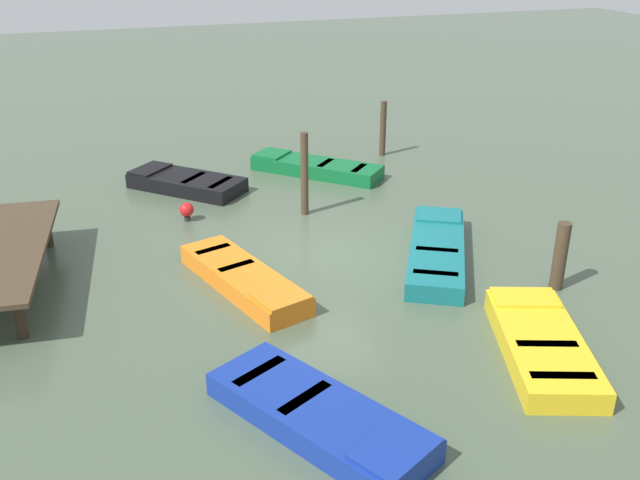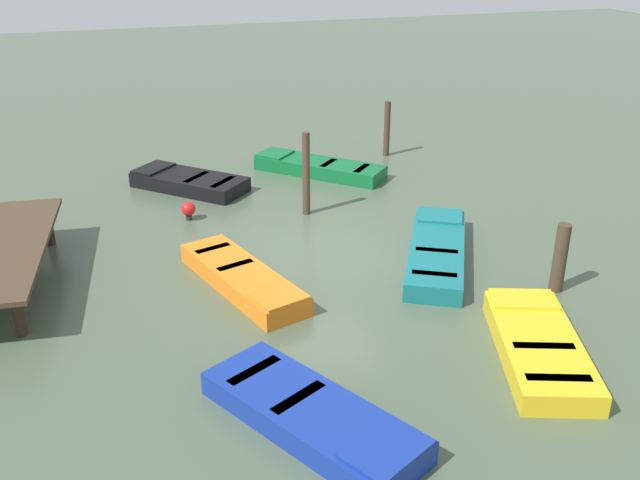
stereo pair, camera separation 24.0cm
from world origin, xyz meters
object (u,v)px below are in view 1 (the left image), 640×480
object	(u,v)px
rowboat_black	(186,182)
mooring_piling_far_left	(560,256)
rowboat_green	(315,167)
marker_buoy	(187,210)
rowboat_teal	(437,250)
rowboat_orange	(244,279)
rowboat_blue	(320,416)
mooring_piling_center	(305,174)
mooring_piling_far_right	(383,128)
rowboat_yellow	(541,344)

from	to	relation	value
rowboat_black	mooring_piling_far_left	world-z (taller)	mooring_piling_far_left
rowboat_green	marker_buoy	size ratio (longest dim) A/B	7.47
rowboat_teal	rowboat_orange	bearing A→B (deg)	118.42
rowboat_blue	marker_buoy	world-z (taller)	marker_buoy
rowboat_teal	mooring_piling_far_left	distance (m)	2.70
rowboat_black	mooring_piling_center	world-z (taller)	mooring_piling_center
mooring_piling_far_left	rowboat_teal	bearing A→B (deg)	39.25
rowboat_orange	rowboat_green	size ratio (longest dim) A/B	1.07
rowboat_black	mooring_piling_far_right	world-z (taller)	mooring_piling_far_right
rowboat_black	mooring_piling_far_left	bearing A→B (deg)	171.82
rowboat_black	rowboat_green	world-z (taller)	same
rowboat_blue	rowboat_black	size ratio (longest dim) A/B	1.18
rowboat_blue	mooring_piling_center	world-z (taller)	mooring_piling_center
rowboat_orange	mooring_piling_far_right	xyz separation A→B (m)	(7.47, -6.40, 0.67)
mooring_piling_far_right	marker_buoy	world-z (taller)	mooring_piling_far_right
rowboat_blue	mooring_piling_center	distance (m)	8.55
rowboat_yellow	marker_buoy	distance (m)	9.44
rowboat_green	mooring_piling_far_left	bearing A→B (deg)	150.71
rowboat_black	mooring_piling_far_right	xyz separation A→B (m)	(1.15, -6.56, 0.67)
mooring_piling_center	rowboat_blue	bearing A→B (deg)	163.42
rowboat_blue	mooring_piling_far_left	bearing A→B (deg)	85.19
mooring_piling_center	mooring_piling_far_right	world-z (taller)	mooring_piling_center
rowboat_blue	mooring_piling_far_right	xyz separation A→B (m)	(12.15, -6.38, 0.67)
mooring_piling_far_left	marker_buoy	distance (m)	9.02
marker_buoy	mooring_piling_center	bearing A→B (deg)	-100.33
rowboat_blue	mooring_piling_far_left	world-z (taller)	mooring_piling_far_left
rowboat_teal	rowboat_green	xyz separation A→B (m)	(6.46, 0.67, 0.00)
rowboat_green	mooring_piling_center	bearing A→B (deg)	111.51
rowboat_teal	rowboat_black	bearing A→B (deg)	64.85
mooring_piling_far_right	rowboat_green	bearing A→B (deg)	111.99
rowboat_teal	rowboat_yellow	size ratio (longest dim) A/B	1.17
rowboat_blue	rowboat_green	world-z (taller)	same
rowboat_teal	marker_buoy	distance (m)	6.39
mooring_piling_far_left	mooring_piling_center	distance (m)	6.68
rowboat_yellow	rowboat_black	size ratio (longest dim) A/B	1.10
rowboat_black	marker_buoy	size ratio (longest dim) A/B	6.79
rowboat_black	mooring_piling_far_right	bearing A→B (deg)	-124.73
mooring_piling_far_left	rowboat_yellow	bearing A→B (deg)	138.25
rowboat_orange	rowboat_yellow	bearing A→B (deg)	29.75
rowboat_teal	rowboat_yellow	world-z (taller)	same
mooring_piling_center	rowboat_yellow	bearing A→B (deg)	-166.12
rowboat_yellow	rowboat_black	bearing A→B (deg)	43.60
mooring_piling_center	marker_buoy	distance (m)	3.12
rowboat_yellow	mooring_piling_far_right	size ratio (longest dim) A/B	2.03
rowboat_teal	marker_buoy	world-z (taller)	marker_buoy
rowboat_orange	mooring_piling_far_left	size ratio (longest dim) A/B	2.63
mooring_piling_far_left	marker_buoy	world-z (taller)	mooring_piling_far_left
rowboat_teal	mooring_piling_center	distance (m)	4.13
rowboat_yellow	mooring_piling_far_right	world-z (taller)	mooring_piling_far_right
rowboat_green	mooring_piling_far_left	world-z (taller)	mooring_piling_far_left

